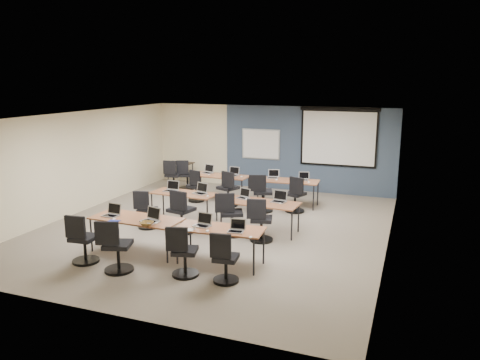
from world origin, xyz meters
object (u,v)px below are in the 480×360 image
at_px(laptop_4, 171,189).
at_px(task_chair_6, 230,218).
at_px(task_chair_4, 146,213).
at_px(laptop_5, 201,191).
at_px(laptop_0, 112,213).
at_px(laptop_7, 279,199).
at_px(training_table_back_left, 220,177).
at_px(laptop_2, 203,223).
at_px(task_chair_10, 261,196).
at_px(spare_chair_b, 173,178).
at_px(training_table_front_right, 220,231).
at_px(laptop_6, 244,196).
at_px(projector_screen, 339,134).
at_px(task_chair_1, 116,250).
at_px(laptop_10, 273,176).
at_px(spare_chair_a, 186,177).
at_px(task_chair_8, 196,189).
at_px(training_table_front_left, 136,220).
at_px(utility_table, 180,165).
at_px(laptop_1, 151,218).
at_px(whiteboard, 261,144).
at_px(task_chair_7, 260,223).
at_px(task_chair_0, 83,243).
at_px(laptop_8, 208,171).
at_px(laptop_9, 233,173).
at_px(task_chair_11, 295,197).
at_px(task_chair_2, 183,256).
at_px(task_chair_9, 228,192).
at_px(laptop_11, 303,178).
at_px(training_table_back_right, 288,182).
at_px(task_chair_3, 224,262).
at_px(task_chair_5, 181,215).

distance_m(laptop_4, task_chair_6, 2.07).
xyz_separation_m(task_chair_4, laptop_5, (1.01, 0.98, 0.40)).
bearing_deg(laptop_0, laptop_7, 42.40).
distance_m(training_table_back_left, laptop_2, 4.86).
distance_m(task_chair_10, spare_chair_b, 3.70).
distance_m(training_table_front_right, laptop_6, 2.36).
bearing_deg(training_table_back_left, projector_screen, 31.62).
bearing_deg(task_chair_1, laptop_10, 59.39).
bearing_deg(spare_chair_a, projector_screen, -8.82).
relative_size(task_chair_1, task_chair_8, 1.06).
height_order(training_table_front_left, laptop_5, laptop_5).
xyz_separation_m(training_table_front_right, task_chair_10, (-0.39, 3.77, -0.25)).
height_order(laptop_2, laptop_10, laptop_2).
height_order(laptop_7, utility_table, laptop_7).
height_order(laptop_1, task_chair_6, task_chair_6).
height_order(laptop_5, utility_table, laptop_5).
distance_m(whiteboard, laptop_10, 2.02).
bearing_deg(task_chair_7, task_chair_0, -154.24).
height_order(laptop_2, task_chair_8, laptop_2).
bearing_deg(task_chair_7, laptop_8, 115.52).
xyz_separation_m(laptop_7, laptop_8, (-2.96, 2.49, 0.00)).
relative_size(laptop_9, task_chair_11, 0.32).
distance_m(task_chair_2, task_chair_4, 3.06).
bearing_deg(task_chair_9, task_chair_0, -80.72).
xyz_separation_m(laptop_2, laptop_10, (-0.01, 4.79, -0.00)).
xyz_separation_m(laptop_7, task_chair_10, (-0.91, 1.46, -0.36)).
bearing_deg(laptop_2, training_table_front_left, -172.75).
relative_size(laptop_1, laptop_7, 1.07).
bearing_deg(task_chair_2, spare_chair_b, 104.19).
bearing_deg(task_chair_1, laptop_9, 71.08).
height_order(whiteboard, laptop_0, whiteboard).
bearing_deg(laptop_11, training_table_back_right, -171.51).
height_order(laptop_8, laptop_10, laptop_8).
distance_m(task_chair_4, task_chair_8, 2.69).
height_order(utility_table, spare_chair_a, spare_chair_a).
bearing_deg(laptop_7, task_chair_3, -83.91).
height_order(task_chair_5, task_chair_8, task_chair_5).
bearing_deg(task_chair_11, whiteboard, 147.04).
height_order(laptop_2, laptop_5, laptop_5).
distance_m(laptop_7, task_chair_8, 3.55).
height_order(laptop_0, laptop_8, laptop_8).
bearing_deg(task_chair_9, task_chair_8, -165.47).
xyz_separation_m(training_table_front_left, laptop_0, (-0.56, -0.04, 0.10)).
bearing_deg(task_chair_5, laptop_5, 99.10).
relative_size(laptop_1, task_chair_5, 0.34).
height_order(training_table_front_right, utility_table, utility_table).
relative_size(laptop_2, laptop_9, 0.99).
height_order(laptop_0, task_chair_1, task_chair_1).
bearing_deg(task_chair_8, spare_chair_a, 143.98).
distance_m(task_chair_7, laptop_9, 3.80).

